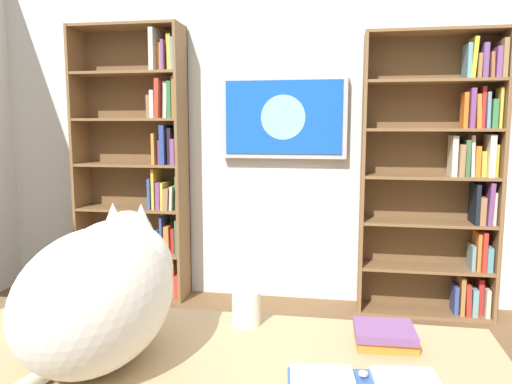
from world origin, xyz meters
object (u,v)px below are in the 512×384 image
object	(u,v)px
bookshelf_right	(144,165)
cat	(104,287)
bookshelf_left	(445,175)
coffee_mug	(246,308)
wall_mounted_tv	(284,117)
desk_book_stack	(385,336)

from	to	relation	value
bookshelf_right	cat	xyz separation A→B (m)	(-0.96, 2.55, -0.08)
bookshelf_left	cat	world-z (taller)	bookshelf_left
coffee_mug	wall_mounted_tv	bearing A→B (deg)	-85.56
desk_book_stack	coffee_mug	bearing A→B (deg)	-10.66
cat	bookshelf_right	bearing A→B (deg)	-69.44
bookshelf_left	coffee_mug	distance (m)	2.49
wall_mounted_tv	bookshelf_left	bearing A→B (deg)	175.81
bookshelf_left	bookshelf_right	world-z (taller)	bookshelf_right
cat	wall_mounted_tv	bearing A→B (deg)	-92.39
bookshelf_right	coffee_mug	size ratio (longest dim) A/B	21.60
wall_mounted_tv	cat	distance (m)	2.67
bookshelf_left	bookshelf_right	distance (m)	2.21
bookshelf_left	coffee_mug	xyz separation A→B (m)	(0.95, 2.29, -0.17)
desk_book_stack	bookshelf_right	bearing A→B (deg)	-55.47
wall_mounted_tv	cat	xyz separation A→B (m)	(0.11, 2.63, -0.44)
bookshelf_left	desk_book_stack	bearing A→B (deg)	76.21
bookshelf_left	coffee_mug	bearing A→B (deg)	67.38
bookshelf_right	cat	size ratio (longest dim) A/B	3.32
coffee_mug	desk_book_stack	distance (m)	0.38
cat	desk_book_stack	xyz separation A→B (m)	(-0.67, -0.19, -0.15)
bookshelf_left	desk_book_stack	size ratio (longest dim) A/B	12.37
bookshelf_left	bookshelf_right	bearing A→B (deg)	-0.02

